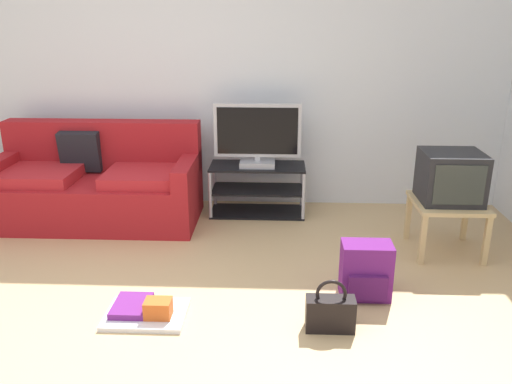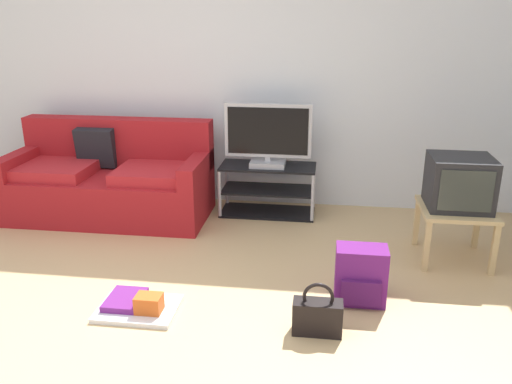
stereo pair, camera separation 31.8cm
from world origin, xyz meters
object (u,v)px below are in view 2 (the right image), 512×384
Objects in this scene: couch at (111,181)px; side_table at (456,215)px; floor_tray at (137,305)px; backpack at (361,276)px; tv_stand at (268,190)px; flat_tv at (268,136)px; crt_tv at (459,182)px; handbag at (317,316)px.

couch is 3.41× the size of side_table.
floor_tray is (-2.11, -1.03, -0.31)m from side_table.
backpack is at bearing -30.26° from couch.
tv_stand is 1.91m from floor_tray.
side_table is at bearing -26.49° from flat_tv.
tv_stand is (1.42, 0.21, -0.09)m from couch.
tv_stand is at bearing 8.59° from couch.
flat_tv reaches higher than crt_tv.
crt_tv is (2.91, -0.53, 0.28)m from couch.
flat_tv is (1.42, 0.19, 0.42)m from couch.
crt_tv is (0.00, 0.02, 0.25)m from side_table.
crt_tv is 1.17× the size of backpack.
side_table is at bearing -10.69° from couch.
tv_stand is at bearing 153.32° from crt_tv.
crt_tv is at bearing 49.09° from handbag.
couch is at bearing -172.30° from flat_tv.
flat_tv is 1.75× the size of crt_tv.
flat_tv reaches higher than backpack.
side_table is 1.51m from handbag.
backpack is 0.48m from handbag.
couch is at bearing 169.61° from crt_tv.
flat_tv is 2.38× the size of handbag.
handbag is (0.50, -1.86, -0.63)m from flat_tv.
handbag reaches higher than floor_tray.
side_table reaches higher than backpack.
flat_tv is at bearing 89.14° from backpack.
backpack is at bearing -134.17° from crt_tv.
side_table is at bearing -27.18° from tv_stand.
floor_tray is at bearing -109.21° from flat_tv.
crt_tv is 1.36× the size of handbag.
crt_tv is at bearing 17.40° from backpack.
backpack is 0.77× the size of floor_tray.
tv_stand is 1.95m from handbag.
crt_tv reaches higher than side_table.
couch reaches higher than crt_tv.
flat_tv reaches higher than floor_tray.
tv_stand is at bearing 105.00° from handbag.
tv_stand reaches higher than handbag.
side_table is at bearing -90.00° from crt_tv.
couch is 3.63× the size of floor_tray.
flat_tv reaches higher than tv_stand.
crt_tv is at bearing 26.46° from floor_tray.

